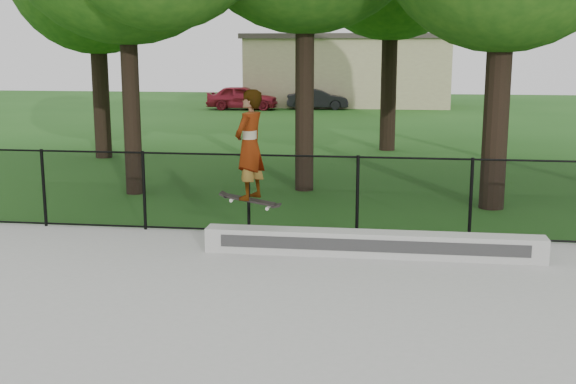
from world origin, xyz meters
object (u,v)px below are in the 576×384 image
Objects in this scene: car_b at (318,99)px; skater_airborne at (250,147)px; grind_ledge at (372,244)px; car_c at (395,99)px; car_a at (242,98)px.

car_b is 30.05m from skater_airborne.
car_c is at bearing 88.96° from grind_ledge.
car_a is 1.19× the size of car_c.
car_a is 2.05× the size of skater_airborne.
car_a reaches higher than car_c.
grind_ledge is at bearing 178.21° from car_c.
car_b is 0.94× the size of car_c.
skater_airborne reaches higher than grind_ledge.
car_a is 29.83m from skater_airborne.
skater_airborne is at bearing 174.52° from car_c.
grind_ledge is 30.18m from car_a.
grind_ledge is 2.85× the size of skater_airborne.
skater_airborne is at bearing -176.75° from grind_ledge.
car_b is at bearing 105.09° from car_c.
skater_airborne is (-2.02, -0.11, 1.60)m from grind_ledge.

